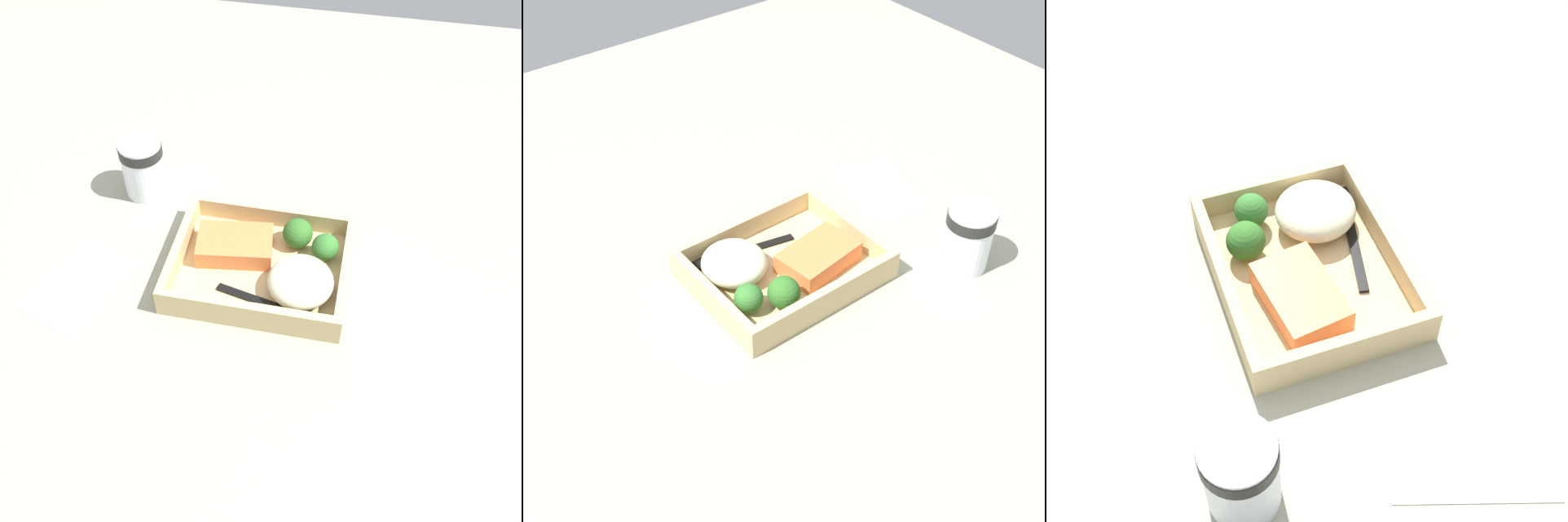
# 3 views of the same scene
# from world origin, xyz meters

# --- Properties ---
(ground_plane) EXTENTS (1.60, 1.60, 0.02)m
(ground_plane) POSITION_xyz_m (0.00, 0.00, -0.01)
(ground_plane) COLOR gray
(takeout_tray) EXTENTS (0.25, 0.20, 0.01)m
(takeout_tray) POSITION_xyz_m (0.00, 0.00, 0.01)
(takeout_tray) COLOR tan
(takeout_tray) RESTS_ON ground_plane
(tray_rim) EXTENTS (0.25, 0.20, 0.03)m
(tray_rim) POSITION_xyz_m (0.00, 0.00, 0.03)
(tray_rim) COLOR tan
(tray_rim) RESTS_ON takeout_tray
(salmon_fillet) EXTENTS (0.12, 0.08, 0.03)m
(salmon_fillet) POSITION_xyz_m (-0.04, 0.02, 0.03)
(salmon_fillet) COLOR orange
(salmon_fillet) RESTS_ON takeout_tray
(mashed_potatoes) EXTENTS (0.09, 0.09, 0.04)m
(mashed_potatoes) POSITION_xyz_m (0.06, -0.03, 0.03)
(mashed_potatoes) COLOR beige
(mashed_potatoes) RESTS_ON takeout_tray
(broccoli_floret_1) EXTENTS (0.04, 0.04, 0.04)m
(broccoli_floret_1) POSITION_xyz_m (0.09, 0.04, 0.03)
(broccoli_floret_1) COLOR #7A9957
(broccoli_floret_1) RESTS_ON takeout_tray
(broccoli_floret_2) EXTENTS (0.04, 0.04, 0.05)m
(broccoli_floret_2) POSITION_xyz_m (0.04, 0.06, 0.03)
(broccoli_floret_2) COLOR #789F5C
(broccoli_floret_2) RESTS_ON takeout_tray
(fork) EXTENTS (0.16, 0.05, 0.00)m
(fork) POSITION_xyz_m (0.04, -0.07, 0.01)
(fork) COLOR black
(fork) RESTS_ON takeout_tray
(paper_cup) EXTENTS (0.07, 0.07, 0.10)m
(paper_cup) POSITION_xyz_m (-0.22, 0.14, 0.05)
(paper_cup) COLOR silver
(paper_cup) RESTS_ON ground_plane
(receipt_slip) EXTENTS (0.14, 0.18, 0.00)m
(receipt_slip) POSITION_xyz_m (-0.25, -0.07, 0.00)
(receipt_slip) COLOR white
(receipt_slip) RESTS_ON ground_plane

